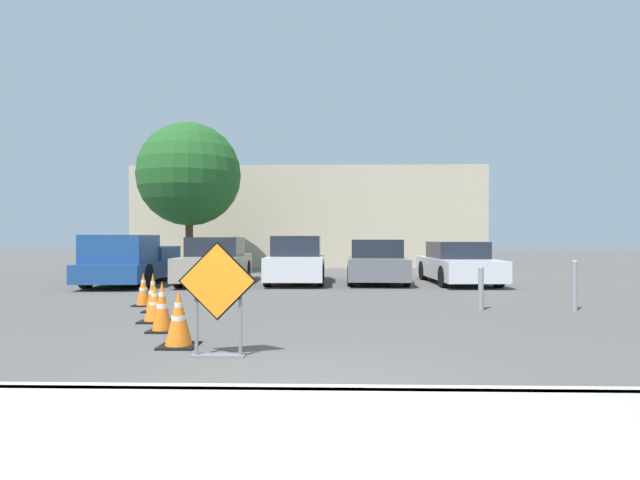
{
  "coord_description": "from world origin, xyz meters",
  "views": [
    {
      "loc": [
        0.35,
        -4.61,
        1.53
      ],
      "look_at": [
        -0.02,
        9.47,
        1.45
      ],
      "focal_mm": 28.0,
      "sensor_mm": 36.0,
      "label": 1
    }
  ],
  "objects_px": {
    "road_closed_sign": "(218,292)",
    "bollard_nearest": "(481,287)",
    "traffic_cone_fourth": "(153,293)",
    "traffic_cone_third": "(155,304)",
    "pickup_truck": "(130,262)",
    "traffic_cone_nearest": "(179,319)",
    "traffic_cone_fifth": "(143,290)",
    "bollard_second": "(575,284)",
    "parked_car_third": "(376,263)",
    "parked_car_second": "(296,261)",
    "traffic_cone_second": "(162,307)",
    "parked_car_fourth": "(458,264)",
    "parked_car_nearest": "(216,262)"
  },
  "relations": [
    {
      "from": "road_closed_sign",
      "to": "bollard_nearest",
      "type": "relative_size",
      "value": 1.59
    },
    {
      "from": "traffic_cone_fourth",
      "to": "traffic_cone_third",
      "type": "bearing_deg",
      "value": -68.42
    },
    {
      "from": "road_closed_sign",
      "to": "pickup_truck",
      "type": "height_order",
      "value": "pickup_truck"
    },
    {
      "from": "road_closed_sign",
      "to": "traffic_cone_nearest",
      "type": "relative_size",
      "value": 1.85
    },
    {
      "from": "bollard_nearest",
      "to": "traffic_cone_third",
      "type": "bearing_deg",
      "value": -165.73
    },
    {
      "from": "road_closed_sign",
      "to": "traffic_cone_nearest",
      "type": "xyz_separation_m",
      "value": [
        -0.68,
        0.57,
        -0.44
      ]
    },
    {
      "from": "traffic_cone_third",
      "to": "traffic_cone_fifth",
      "type": "height_order",
      "value": "traffic_cone_fifth"
    },
    {
      "from": "traffic_cone_fourth",
      "to": "bollard_second",
      "type": "height_order",
      "value": "bollard_second"
    },
    {
      "from": "parked_car_third",
      "to": "traffic_cone_fifth",
      "type": "bearing_deg",
      "value": 47.74
    },
    {
      "from": "traffic_cone_third",
      "to": "parked_car_second",
      "type": "height_order",
      "value": "parked_car_second"
    },
    {
      "from": "traffic_cone_second",
      "to": "traffic_cone_fifth",
      "type": "bearing_deg",
      "value": 115.99
    },
    {
      "from": "parked_car_second",
      "to": "parked_car_third",
      "type": "distance_m",
      "value": 2.69
    },
    {
      "from": "parked_car_fourth",
      "to": "bollard_nearest",
      "type": "distance_m",
      "value": 6.24
    },
    {
      "from": "traffic_cone_nearest",
      "to": "bollard_second",
      "type": "height_order",
      "value": "bollard_second"
    },
    {
      "from": "traffic_cone_fifth",
      "to": "bollard_nearest",
      "type": "distance_m",
      "value": 7.35
    },
    {
      "from": "traffic_cone_second",
      "to": "bollard_nearest",
      "type": "relative_size",
      "value": 0.89
    },
    {
      "from": "parked_car_second",
      "to": "bollard_second",
      "type": "height_order",
      "value": "parked_car_second"
    },
    {
      "from": "traffic_cone_fifth",
      "to": "bollard_nearest",
      "type": "xyz_separation_m",
      "value": [
        7.33,
        -0.45,
        0.13
      ]
    },
    {
      "from": "traffic_cone_fifth",
      "to": "parked_car_nearest",
      "type": "relative_size",
      "value": 0.16
    },
    {
      "from": "parked_car_third",
      "to": "bollard_nearest",
      "type": "relative_size",
      "value": 4.4
    },
    {
      "from": "traffic_cone_fourth",
      "to": "parked_car_nearest",
      "type": "xyz_separation_m",
      "value": [
        -0.22,
        6.39,
        0.31
      ]
    },
    {
      "from": "traffic_cone_third",
      "to": "pickup_truck",
      "type": "height_order",
      "value": "pickup_truck"
    },
    {
      "from": "traffic_cone_nearest",
      "to": "parked_car_third",
      "type": "xyz_separation_m",
      "value": [
        3.62,
        9.9,
        0.28
      ]
    },
    {
      "from": "traffic_cone_fourth",
      "to": "parked_car_third",
      "type": "distance_m",
      "value": 8.46
    },
    {
      "from": "pickup_truck",
      "to": "traffic_cone_second",
      "type": "bearing_deg",
      "value": 111.87
    },
    {
      "from": "traffic_cone_second",
      "to": "traffic_cone_third",
      "type": "height_order",
      "value": "traffic_cone_second"
    },
    {
      "from": "road_closed_sign",
      "to": "traffic_cone_third",
      "type": "height_order",
      "value": "road_closed_sign"
    },
    {
      "from": "traffic_cone_nearest",
      "to": "traffic_cone_third",
      "type": "relative_size",
      "value": 1.21
    },
    {
      "from": "traffic_cone_second",
      "to": "traffic_cone_fourth",
      "type": "relative_size",
      "value": 1.02
    },
    {
      "from": "traffic_cone_fifth",
      "to": "parked_car_fourth",
      "type": "xyz_separation_m",
      "value": [
        8.37,
        5.7,
        0.28
      ]
    },
    {
      "from": "traffic_cone_fifth",
      "to": "road_closed_sign",
      "type": "bearing_deg",
      "value": -59.4
    },
    {
      "from": "traffic_cone_fourth",
      "to": "pickup_truck",
      "type": "xyz_separation_m",
      "value": [
        -2.88,
        5.88,
        0.32
      ]
    },
    {
      "from": "traffic_cone_nearest",
      "to": "traffic_cone_fourth",
      "type": "distance_m",
      "value": 3.55
    },
    {
      "from": "road_closed_sign",
      "to": "parked_car_nearest",
      "type": "height_order",
      "value": "parked_car_nearest"
    },
    {
      "from": "traffic_cone_nearest",
      "to": "parked_car_nearest",
      "type": "relative_size",
      "value": 0.17
    },
    {
      "from": "road_closed_sign",
      "to": "parked_car_nearest",
      "type": "bearing_deg",
      "value": 103.48
    },
    {
      "from": "traffic_cone_second",
      "to": "parked_car_nearest",
      "type": "relative_size",
      "value": 0.18
    },
    {
      "from": "traffic_cone_fifth",
      "to": "traffic_cone_fourth",
      "type": "bearing_deg",
      "value": -58.64
    },
    {
      "from": "traffic_cone_third",
      "to": "bollard_second",
      "type": "distance_m",
      "value": 8.43
    },
    {
      "from": "parked_car_third",
      "to": "bollard_nearest",
      "type": "distance_m",
      "value": 6.49
    },
    {
      "from": "traffic_cone_nearest",
      "to": "parked_car_fourth",
      "type": "relative_size",
      "value": 0.17
    },
    {
      "from": "traffic_cone_fourth",
      "to": "traffic_cone_fifth",
      "type": "xyz_separation_m",
      "value": [
        -0.54,
        0.88,
        -0.03
      ]
    },
    {
      "from": "parked_car_nearest",
      "to": "parked_car_second",
      "type": "bearing_deg",
      "value": -178.84
    },
    {
      "from": "parked_car_third",
      "to": "bollard_second",
      "type": "height_order",
      "value": "parked_car_third"
    },
    {
      "from": "traffic_cone_fifth",
      "to": "parked_car_fourth",
      "type": "distance_m",
      "value": 10.13
    },
    {
      "from": "traffic_cone_nearest",
      "to": "traffic_cone_third",
      "type": "distance_m",
      "value": 2.28
    },
    {
      "from": "traffic_cone_third",
      "to": "road_closed_sign",
      "type": "bearing_deg",
      "value": -55.99
    },
    {
      "from": "traffic_cone_nearest",
      "to": "traffic_cone_second",
      "type": "relative_size",
      "value": 0.97
    },
    {
      "from": "traffic_cone_nearest",
      "to": "parked_car_third",
      "type": "bearing_deg",
      "value": 69.92
    },
    {
      "from": "parked_car_fourth",
      "to": "bollard_second",
      "type": "height_order",
      "value": "parked_car_fourth"
    }
  ]
}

